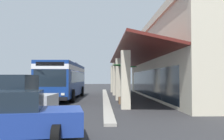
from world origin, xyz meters
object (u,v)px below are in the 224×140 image
at_px(parked_sedan_blue, 2,116).
at_px(pedestrian, 24,95).
at_px(transit_bus, 64,78).
at_px(potted_palm, 124,93).

bearing_deg(parked_sedan_blue, pedestrian, -168.27).
bearing_deg(transit_bus, pedestrian, -4.69).
height_order(parked_sedan_blue, pedestrian, pedestrian).
distance_m(transit_bus, pedestrian, 9.24).
relative_size(transit_bus, parked_sedan_blue, 2.44).
bearing_deg(parked_sedan_blue, potted_palm, 157.62).
distance_m(parked_sedan_blue, pedestrian, 6.56).
height_order(pedestrian, potted_palm, potted_palm).
bearing_deg(potted_palm, parked_sedan_blue, -22.38).
bearing_deg(potted_palm, pedestrian, -52.97).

